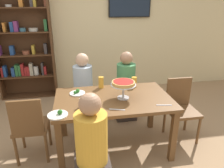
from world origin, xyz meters
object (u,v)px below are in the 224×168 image
chair_head_east (181,106)px  deep_dish_pizza_stand (123,84)px  diner_far_left (84,93)px  beer_glass_amber_short (134,82)px  dining_table (113,105)px  water_glass_clear_near (83,103)px  television (130,5)px  cutlery_fork_near (164,105)px  bookshelf (23,43)px  cutlery_fork_far (92,112)px  cutlery_knife_far (120,86)px  chair_head_west (30,125)px  salad_plate_near_diner (77,92)px  diner_far_right (126,91)px  beer_glass_amber_tall (101,82)px  cutlery_knife_near (117,109)px  salad_plate_far_diner (58,114)px  diner_near_left (92,157)px

chair_head_east → deep_dish_pizza_stand: size_ratio=2.76×
diner_far_left → beer_glass_amber_short: size_ratio=7.94×
dining_table → diner_far_left: bearing=114.0°
dining_table → water_glass_clear_near: size_ratio=14.20×
television → cutlery_fork_near: bearing=-94.1°
water_glass_clear_near → cutlery_fork_near: 0.95m
bookshelf → cutlery_fork_far: bookshelf is taller
diner_far_left → cutlery_knife_far: 0.70m
chair_head_east → beer_glass_amber_short: beer_glass_amber_short is taller
dining_table → bookshelf: size_ratio=0.66×
chair_head_west → salad_plate_near_diner: size_ratio=4.30×
diner_far_right → beer_glass_amber_short: (0.01, -0.44, 0.32)m
beer_glass_amber_short → cutlery_knife_far: beer_glass_amber_short is taller
bookshelf → diner_far_right: size_ratio=1.92×
beer_glass_amber_tall → bookshelf: bearing=128.9°
bookshelf → cutlery_fork_far: (1.13, -2.34, -0.37)m
salad_plate_near_diner → beer_glass_amber_tall: size_ratio=1.27×
deep_dish_pizza_stand → cutlery_knife_near: bearing=-115.2°
chair_head_east → cutlery_fork_near: chair_head_east is taller
chair_head_east → cutlery_knife_far: size_ratio=4.83×
diner_far_right → cutlery_knife_near: bearing=-18.6°
cutlery_fork_near → cutlery_fork_far: size_ratio=1.00×
salad_plate_far_diner → cutlery_fork_far: size_ratio=1.20×
cutlery_knife_near → cutlery_knife_far: same height
chair_head_west → beer_glass_amber_short: bearing=15.2°
beer_glass_amber_tall → cutlery_fork_near: bearing=-45.6°
bookshelf → diner_near_left: size_ratio=1.92×
bookshelf → salad_plate_far_diner: bookshelf is taller
beer_glass_amber_short → cutlery_knife_far: bearing=169.0°
bookshelf → diner_far_right: (1.78, -1.25, -0.62)m
diner_far_left → diner_far_right: same height
salad_plate_near_diner → beer_glass_amber_short: 0.81m
beer_glass_amber_short → cutlery_knife_near: size_ratio=0.80×
beer_glass_amber_short → cutlery_knife_far: 0.21m
salad_plate_near_diner → water_glass_clear_near: bearing=-82.3°
television → beer_glass_amber_tall: size_ratio=5.49×
bookshelf → cutlery_knife_far: (1.60, -1.66, -0.37)m
chair_head_east → diner_near_left: bearing=32.4°
salad_plate_far_diner → water_glass_clear_near: water_glass_clear_near is taller
chair_head_west → water_glass_clear_near: size_ratio=8.48×
dining_table → diner_far_left: diner_far_left is taller
bookshelf → diner_near_left: (1.09, -2.76, -0.62)m
bookshelf → diner_far_right: 2.26m
cutlery_fork_far → cutlery_knife_near: bearing=-7.7°
television → cutlery_fork_far: bearing=-112.7°
salad_plate_near_diner → beer_glass_amber_tall: (0.34, 0.16, 0.06)m
dining_table → chair_head_west: size_ratio=1.67×
dining_table → cutlery_fork_far: size_ratio=8.09×
bookshelf → beer_glass_amber_short: bearing=-43.4°
salad_plate_near_diner → cutlery_fork_near: bearing=-27.3°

